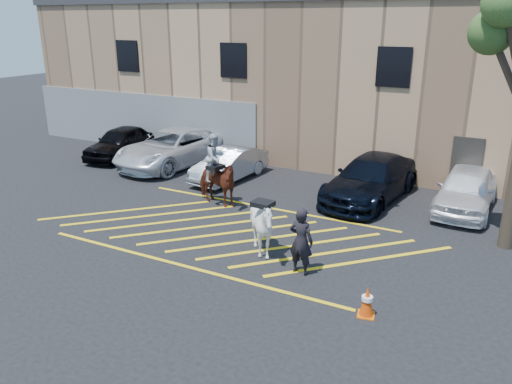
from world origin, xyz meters
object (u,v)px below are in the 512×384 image
at_px(car_black_suv, 121,142).
at_px(car_blue_suv, 371,179).
at_px(car_silver_sedan, 229,164).
at_px(car_white_suv, 466,189).
at_px(car_white_pickup, 173,148).
at_px(handler, 301,241).
at_px(saddled_white, 263,226).
at_px(traffic_cone, 367,301).
at_px(mounted_bay, 216,177).

height_order(car_black_suv, car_blue_suv, car_blue_suv).
relative_size(car_silver_sedan, car_white_suv, 0.89).
xyz_separation_m(car_black_suv, car_white_pickup, (3.06, 0.04, 0.08)).
distance_m(car_black_suv, handler, 13.93).
height_order(car_blue_suv, car_white_suv, car_blue_suv).
bearing_deg(car_black_suv, saddled_white, -37.29).
height_order(car_white_suv, saddled_white, saddled_white).
bearing_deg(car_white_suv, saddled_white, -124.14).
relative_size(handler, traffic_cone, 2.50).
distance_m(car_blue_suv, car_white_suv, 3.26).
bearing_deg(saddled_white, car_white_pickup, 140.56).
distance_m(car_white_pickup, handler, 11.38).
relative_size(car_black_suv, traffic_cone, 5.90).
xyz_separation_m(car_white_pickup, traffic_cone, (11.18, -8.03, -0.45)).
relative_size(car_white_suv, traffic_cone, 6.05).
relative_size(car_silver_sedan, handler, 2.16).
bearing_deg(traffic_cone, handler, 150.62).
bearing_deg(saddled_white, handler, -19.86).
bearing_deg(traffic_cone, saddled_white, 154.18).
relative_size(car_white_pickup, handler, 3.21).
relative_size(mounted_bay, saddled_white, 1.50).
height_order(car_silver_sedan, saddled_white, saddled_white).
bearing_deg(car_silver_sedan, car_blue_suv, 9.84).
distance_m(car_silver_sedan, traffic_cone, 10.71).
distance_m(car_white_pickup, mounted_bay, 5.67).
xyz_separation_m(car_black_suv, saddled_white, (10.80, -6.32, 0.14)).
xyz_separation_m(handler, saddled_white, (-1.35, 0.49, -0.04)).
bearing_deg(traffic_cone, mounted_bay, 146.16).
height_order(car_blue_suv, saddled_white, saddled_white).
distance_m(handler, mounted_bay, 5.72).
distance_m(car_white_suv, traffic_cone, 8.18).
relative_size(car_blue_suv, car_white_suv, 1.21).
xyz_separation_m(car_silver_sedan, traffic_cone, (7.82, -7.32, -0.28)).
bearing_deg(saddled_white, traffic_cone, -25.82).
bearing_deg(saddled_white, car_silver_sedan, 127.73).
bearing_deg(car_white_suv, traffic_cone, -96.66).
height_order(handler, saddled_white, handler).
height_order(car_silver_sedan, car_blue_suv, car_blue_suv).
bearing_deg(car_silver_sedan, car_white_suv, 10.96).
bearing_deg(car_white_pickup, mounted_bay, -31.38).
xyz_separation_m(car_white_pickup, car_white_suv, (12.41, 0.04, -0.06)).
bearing_deg(saddled_white, car_white_suv, 53.88).
bearing_deg(car_black_suv, mounted_bay, -31.77).
bearing_deg(car_white_pickup, car_blue_suv, 4.84).
distance_m(car_blue_suv, saddled_white, 6.19).
distance_m(car_black_suv, saddled_white, 12.51).
relative_size(car_silver_sedan, saddled_white, 2.27).
distance_m(car_blue_suv, mounted_bay, 5.70).
height_order(car_silver_sedan, handler, handler).
bearing_deg(car_blue_suv, car_black_suv, -173.46).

